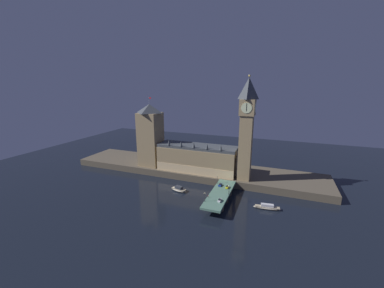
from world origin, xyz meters
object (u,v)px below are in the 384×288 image
Objects in this scene: clock_tower at (247,127)px; street_lamp_far at (217,178)px; car_southbound_lead at (220,200)px; street_lamp_near at (205,196)px; boat_upstream at (179,189)px; victoria_tower at (151,135)px; car_northbound_lead at (220,185)px; pedestrian_near_rail at (208,196)px; boat_downstream at (267,207)px; street_lamp_mid at (229,189)px; car_southbound_trail at (227,187)px; pedestrian_mid_walk at (229,191)px.

clock_tower reaches higher than street_lamp_far.
car_southbound_lead is 9.68m from street_lamp_near.
street_lamp_far is 0.48× the size of boat_upstream.
boat_upstream is (40.84, -31.10, -31.51)m from victoria_tower.
street_lamp_near reaches higher than car_northbound_lead.
pedestrian_near_rail is (-8.22, 2.62, 0.17)m from car_southbound_lead.
car_southbound_lead is 0.24× the size of boat_downstream.
boat_upstream is at bearing 143.96° from street_lamp_near.
street_lamp_mid is (3.14, 11.49, 3.22)m from car_southbound_lead.
street_lamp_far is at bearing -17.17° from victoria_tower.
pedestrian_near_rail reaches higher than car_northbound_lead.
street_lamp_far reaches higher than car_northbound_lead.
car_southbound_trail is at bearing 70.36° from street_lamp_near.
car_southbound_lead is (5.48, -22.69, -0.03)m from car_northbound_lead.
car_southbound_trail is (75.64, -26.01, -26.11)m from victoria_tower.
car_southbound_trail is at bearing -18.98° from victoria_tower.
car_southbound_trail is at bearing -110.06° from clock_tower.
victoria_tower is 9.45× the size of street_lamp_far.
street_lamp_near is (67.02, -50.15, -23.16)m from victoria_tower.
pedestrian_mid_walk is at bearing 175.48° from boat_downstream.
car_northbound_lead is at bearing 162.46° from boat_downstream.
pedestrian_near_rail is (-2.74, -20.07, 0.14)m from car_northbound_lead.
boat_downstream is at bearing -56.86° from clock_tower.
car_southbound_lead is 8.63m from pedestrian_near_rail.
car_southbound_lead is at bearing -71.80° from street_lamp_far.
car_northbound_lead is 5.76m from car_southbound_trail.
street_lamp_near is at bearing -36.04° from boat_upstream.
pedestrian_near_rail is 1.03× the size of pedestrian_mid_walk.
pedestrian_mid_walk is (78.38, -32.73, -26.01)m from victoria_tower.
clock_tower reaches higher than boat_upstream.
boat_upstream is (-29.32, -6.87, -5.38)m from car_northbound_lead.
clock_tower is 45.81m from car_southbound_trail.
car_northbound_lead is 26.28m from street_lamp_near.
car_southbound_lead is (75.64, -46.92, -26.15)m from victoria_tower.
clock_tower is 43.12m from street_lamp_far.
street_lamp_mid is at bearing -178.29° from boat_downstream.
boat_downstream is at bearing 1.71° from street_lamp_mid.
pedestrian_mid_walk reaches higher than car_southbound_trail.
victoria_tower is at bearing 160.94° from car_northbound_lead.
pedestrian_mid_walk is 0.25× the size of street_lamp_far.
clock_tower is 58.67m from car_southbound_lead.
boat_downstream is at bearing -3.30° from boat_upstream.
street_lamp_mid is at bearing -6.51° from boat_upstream.
victoria_tower reaches higher than street_lamp_mid.
car_northbound_lead is 2.75× the size of pedestrian_mid_walk.
victoria_tower is 60.23m from boat_upstream.
street_lamp_mid is at bearing 37.99° from pedestrian_near_rail.
pedestrian_near_rail is at bearing -133.44° from pedestrian_mid_walk.
victoria_tower is 88.83m from pedestrian_mid_walk.
car_southbound_trail is at bearing 90.00° from car_southbound_lead.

